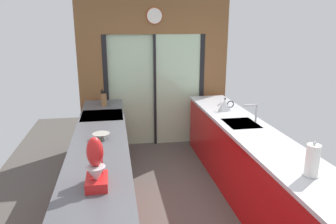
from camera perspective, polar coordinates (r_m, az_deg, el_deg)
name	(u,v)px	position (r m, az deg, el deg)	size (l,w,h in m)	color
ground_plane	(173,191)	(4.40, 0.93, -14.07)	(5.04, 7.60, 0.02)	#4C4742
back_wall_unit	(155,62)	(5.64, -2.45, 9.03)	(2.64, 0.12, 2.70)	brown
left_counter_run	(102,181)	(3.70, -11.92, -12.11)	(0.62, 3.80, 0.92)	#AD0C0F
right_counter_run	(248,163)	(4.18, 14.25, -8.95)	(0.62, 3.80, 0.92)	#AD0C0F
sink_faucet	(254,110)	(4.25, 15.27, 0.31)	(0.19, 0.02, 0.25)	#B7BABC
oven_range	(104,146)	(4.73, -11.50, -5.95)	(0.60, 0.60, 0.92)	#B7BABC
mixing_bowl	(101,136)	(3.62, -11.98, -4.26)	(0.19, 0.19, 0.07)	gray
knife_block	(104,99)	(5.09, -11.49, 2.28)	(0.09, 0.14, 0.26)	brown
stand_mixer	(96,168)	(2.57, -12.87, -9.78)	(0.17, 0.27, 0.42)	red
kettle	(225,105)	(4.78, 10.22, 1.26)	(0.27, 0.19, 0.19)	#B7BABC
paper_towel_roll	(312,161)	(2.94, 24.61, -8.00)	(0.13, 0.13, 0.31)	#B7BABC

